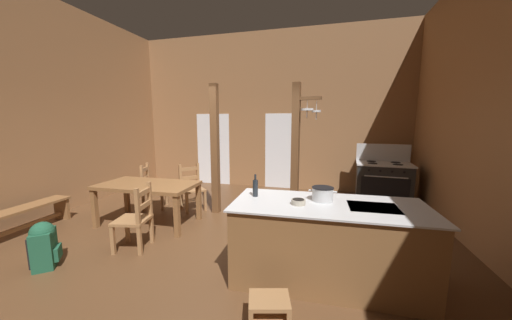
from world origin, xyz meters
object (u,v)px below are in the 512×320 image
object	(u,v)px
ladderback_chair_at_table_end	(152,187)
stockpot_on_counter	(323,194)
dining_table	(148,188)
ladderback_chair_near_window	(136,219)
bottle_tall_on_counter	(255,188)
kitchen_island	(327,242)
ladderback_chair_by_post	(192,188)
bench_along_left_wall	(16,217)
stove_range	(383,183)
backpack	(44,244)
mixing_bowl_on_counter	(298,202)
step_stool	(269,311)

from	to	relation	value
ladderback_chair_at_table_end	stockpot_on_counter	size ratio (longest dim) A/B	2.95
dining_table	ladderback_chair_near_window	xyz separation A→B (m)	(0.44, -0.87, -0.20)
ladderback_chair_at_table_end	bottle_tall_on_counter	distance (m)	3.22
stockpot_on_counter	bottle_tall_on_counter	bearing A→B (deg)	-178.22
kitchen_island	ladderback_chair_by_post	size ratio (longest dim) A/B	2.31
ladderback_chair_near_window	bench_along_left_wall	distance (m)	2.17
ladderback_chair_at_table_end	dining_table	bearing A→B (deg)	-57.63
ladderback_chair_by_post	stockpot_on_counter	size ratio (longest dim) A/B	2.95
stove_range	backpack	world-z (taller)	stove_range
ladderback_chair_by_post	bottle_tall_on_counter	size ratio (longest dim) A/B	3.42
dining_table	backpack	size ratio (longest dim) A/B	2.89
kitchen_island	backpack	size ratio (longest dim) A/B	3.68
mixing_bowl_on_counter	dining_table	bearing A→B (deg)	159.34
bench_along_left_wall	step_stool	bearing A→B (deg)	-10.90
bottle_tall_on_counter	dining_table	bearing A→B (deg)	158.88
ladderback_chair_at_table_end	stove_range	bearing A→B (deg)	17.83
ladderback_chair_by_post	mixing_bowl_on_counter	distance (m)	3.14
ladderback_chair_near_window	mixing_bowl_on_counter	distance (m)	2.39
kitchen_island	step_stool	distance (m)	1.06
bottle_tall_on_counter	ladderback_chair_near_window	bearing A→B (deg)	-179.78
stove_range	ladderback_chair_at_table_end	size ratio (longest dim) A/B	1.39
step_stool	bench_along_left_wall	distance (m)	4.42
stockpot_on_counter	mixing_bowl_on_counter	xyz separation A→B (m)	(-0.26, -0.21, -0.05)
step_stool	bench_along_left_wall	world-z (taller)	bench_along_left_wall
kitchen_island	ladderback_chair_near_window	bearing A→B (deg)	178.38
kitchen_island	bottle_tall_on_counter	xyz separation A→B (m)	(-0.88, 0.08, 0.57)
mixing_bowl_on_counter	stockpot_on_counter	bearing A→B (deg)	39.25
dining_table	ladderback_chair_at_table_end	xyz separation A→B (m)	(-0.49, 0.77, -0.20)
step_stool	bottle_tall_on_counter	bearing A→B (deg)	111.65
dining_table	mixing_bowl_on_counter	world-z (taller)	mixing_bowl_on_counter
stove_range	step_stool	bearing A→B (deg)	-112.17
bottle_tall_on_counter	mixing_bowl_on_counter	bearing A→B (deg)	-18.76
dining_table	bench_along_left_wall	size ratio (longest dim) A/B	1.02
ladderback_chair_at_table_end	backpack	size ratio (longest dim) A/B	1.59
backpack	stockpot_on_counter	world-z (taller)	stockpot_on_counter
ladderback_chair_by_post	mixing_bowl_on_counter	bearing A→B (deg)	-39.09
kitchen_island	ladderback_chair_by_post	xyz separation A→B (m)	(-2.73, 1.85, -0.01)
backpack	ladderback_chair_by_post	bearing A→B (deg)	74.05
kitchen_island	backpack	distance (m)	3.51
kitchen_island	bottle_tall_on_counter	size ratio (longest dim) A/B	7.89
ladderback_chair_near_window	step_stool	bearing A→B (deg)	-24.20
ladderback_chair_at_table_end	bench_along_left_wall	distance (m)	2.17
ladderback_chair_near_window	backpack	bearing A→B (deg)	-137.31
backpack	mixing_bowl_on_counter	xyz separation A→B (m)	(3.12, 0.54, 0.63)
stove_range	bench_along_left_wall	world-z (taller)	stove_range
dining_table	mixing_bowl_on_counter	xyz separation A→B (m)	(2.77, -1.05, 0.30)
ladderback_chair_by_post	bench_along_left_wall	xyz separation A→B (m)	(-2.09, -1.92, -0.14)
ladderback_chair_near_window	stockpot_on_counter	world-z (taller)	stockpot_on_counter
step_stool	ladderback_chair_at_table_end	world-z (taller)	ladderback_chair_at_table_end
bottle_tall_on_counter	ladderback_chair_at_table_end	bearing A→B (deg)	148.97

